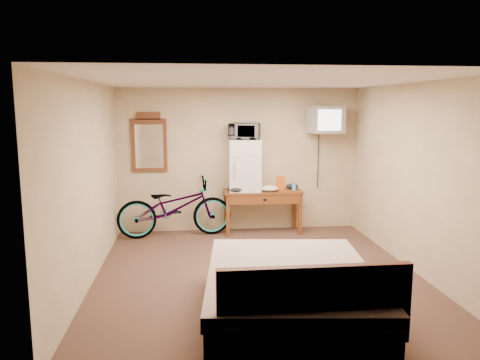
{
  "coord_description": "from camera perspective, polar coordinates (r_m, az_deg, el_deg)",
  "views": [
    {
      "loc": [
        -0.86,
        -5.83,
        2.19
      ],
      "look_at": [
        -0.17,
        0.58,
        1.17
      ],
      "focal_mm": 35.0,
      "sensor_mm": 36.0,
      "label": 1
    }
  ],
  "objects": [
    {
      "name": "bed",
      "position": [
        4.96,
        6.24,
        -13.58
      ],
      "size": [
        1.9,
        2.39,
        0.9
      ],
      "color": "brown",
      "rests_on": "floor"
    },
    {
      "name": "bicycle",
      "position": [
        7.97,
        -7.96,
        -3.3
      ],
      "size": [
        1.98,
        0.9,
        1.01
      ],
      "primitive_type": "imported",
      "rotation": [
        0.0,
        0.0,
        1.69
      ],
      "color": "black",
      "rests_on": "floor"
    },
    {
      "name": "cloth_dark_b",
      "position": [
        8.26,
        6.38,
        -0.75
      ],
      "size": [
        0.21,
        0.17,
        0.1
      ],
      "primitive_type": "ellipsoid",
      "color": "black",
      "rests_on": "desk"
    },
    {
      "name": "desk",
      "position": [
        8.09,
        2.81,
        -2.13
      ],
      "size": [
        1.35,
        0.52,
        0.75
      ],
      "color": "brown",
      "rests_on": "floor"
    },
    {
      "name": "blue_cup",
      "position": [
        8.13,
        6.59,
        -0.79
      ],
      "size": [
        0.07,
        0.07,
        0.13
      ],
      "primitive_type": "cylinder",
      "color": "#45A0ED",
      "rests_on": "desk"
    },
    {
      "name": "crt_television",
      "position": [
        8.2,
        10.42,
        7.24
      ],
      "size": [
        0.61,
        0.65,
        0.46
      ],
      "color": "black",
      "rests_on": "room"
    },
    {
      "name": "room",
      "position": [
        5.97,
        2.18,
        -0.07
      ],
      "size": [
        4.6,
        4.64,
        2.5
      ],
      "color": "#4C3126",
      "rests_on": "ground"
    },
    {
      "name": "cloth_cream",
      "position": [
        7.98,
        3.59,
        -1.04
      ],
      "size": [
        0.32,
        0.25,
        0.1
      ],
      "primitive_type": "ellipsoid",
      "color": "white",
      "rests_on": "desk"
    },
    {
      "name": "snack_bag",
      "position": [
        8.08,
        4.96,
        -0.41
      ],
      "size": [
        0.14,
        0.1,
        0.24
      ],
      "primitive_type": "cube",
      "rotation": [
        0.0,
        0.0,
        0.3
      ],
      "color": "#E15914",
      "rests_on": "desk"
    },
    {
      "name": "wall_mirror",
      "position": [
        8.16,
        -11.01,
        4.44
      ],
      "size": [
        0.6,
        0.04,
        1.02
      ],
      "color": "brown",
      "rests_on": "room"
    },
    {
      "name": "mini_fridge",
      "position": [
        8.01,
        0.55,
        1.83
      ],
      "size": [
        0.56,
        0.54,
        0.88
      ],
      "color": "silver",
      "rests_on": "desk"
    },
    {
      "name": "cloth_dark_a",
      "position": [
        7.88,
        -0.52,
        -1.14
      ],
      "size": [
        0.29,
        0.21,
        0.11
      ],
      "primitive_type": "ellipsoid",
      "color": "black",
      "rests_on": "desk"
    },
    {
      "name": "microwave",
      "position": [
        7.96,
        0.56,
        5.97
      ],
      "size": [
        0.57,
        0.46,
        0.28
      ],
      "primitive_type": "imported",
      "rotation": [
        0.0,
        0.0,
        -0.27
      ],
      "color": "silver",
      "rests_on": "mini_fridge"
    }
  ]
}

